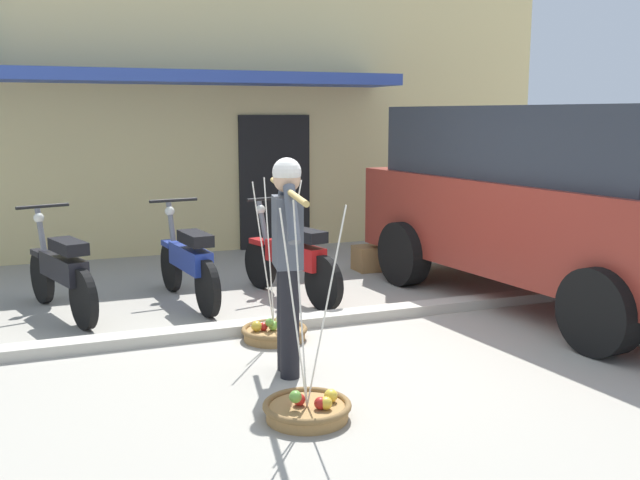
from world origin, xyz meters
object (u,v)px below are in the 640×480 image
Objects in this scene: fruit_basket_right_side at (308,408)px; parked_truck at (555,199)px; motorcycle_third_in_row at (292,259)px; fruit_vendor at (287,251)px; motorcycle_nearest_shop at (62,272)px; motorcycle_second_in_row at (189,262)px; wooden_crate at (372,258)px; fruit_basket_left_side at (274,331)px.

parked_truck is (3.53, 1.93, 1.05)m from fruit_basket_right_side.
fruit_vendor is at bearing -109.95° from motorcycle_third_in_row.
motorcycle_nearest_shop is 0.36× the size of parked_truck.
wooden_crate is at bearing 18.06° from motorcycle_second_in_row.
motorcycle_third_in_row is 2.89m from parked_truck.
motorcycle_nearest_shop is 5.16m from parked_truck.
fruit_vendor is 2.92m from motorcycle_nearest_shop.
motorcycle_second_in_row is (1.28, 0.02, 0.00)m from motorcycle_nearest_shop.
fruit_vendor reaches higher than fruit_basket_right_side.
parked_truck is (3.36, 1.06, 0.15)m from fruit_vendor.
motorcycle_second_in_row is at bearing 168.47° from motorcycle_third_in_row.
motorcycle_third_in_row is (0.80, 2.20, -0.53)m from fruit_vendor.
fruit_basket_right_side is 4.79m from wooden_crate.
fruit_basket_left_side is at bearing 79.43° from fruit_basket_right_side.
fruit_vendor is 1.27m from fruit_basket_right_side.
motorcycle_third_in_row is at bearing -144.29° from wooden_crate.
motorcycle_third_in_row is (0.63, 1.32, 0.38)m from fruit_basket_left_side.
parked_truck is at bearing 17.42° from fruit_vendor.
fruit_basket_right_side is 3.58m from motorcycle_nearest_shop.
fruit_basket_right_side is at bearing -100.56° from fruit_vendor.
fruit_vendor is 0.99× the size of motorcycle_nearest_shop.
motorcycle_third_in_row is (2.37, -0.20, 0.00)m from motorcycle_nearest_shop.
fruit_basket_left_side is at bearing -41.29° from motorcycle_nearest_shop.
fruit_basket_left_side reaches higher than motorcycle_nearest_shop.
fruit_basket_left_side and fruit_basket_right_side have the same top height.
fruit_basket_left_side is 1.78m from fruit_basket_right_side.
parked_truck is at bearing -20.46° from motorcycle_second_in_row.
motorcycle_third_in_row is at bearing 64.39° from fruit_basket_left_side.
wooden_crate is (-1.10, 2.20, -0.97)m from parked_truck.
fruit_vendor is 1.21× the size of fruit_basket_right_side.
fruit_basket_left_side is 1.00× the size of fruit_basket_right_side.
fruit_basket_right_side is at bearing -66.68° from motorcycle_nearest_shop.
fruit_basket_left_side is 1.65m from motorcycle_second_in_row.
motorcycle_second_in_row is 0.37× the size of parked_truck.
motorcycle_nearest_shop is at bearing 164.78° from parked_truck.
parked_truck reaches higher than motorcycle_nearest_shop.
motorcycle_nearest_shop is (-1.74, 1.53, 0.38)m from fruit_basket_left_side.
fruit_basket_right_side reaches higher than motorcycle_third_in_row.
fruit_basket_left_side is 2.34m from motorcycle_nearest_shop.
motorcycle_second_in_row is 1.11m from motorcycle_third_in_row.
motorcycle_second_in_row is (-0.29, 2.42, -0.53)m from fruit_vendor.
motorcycle_third_in_row is 0.36× the size of parked_truck.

